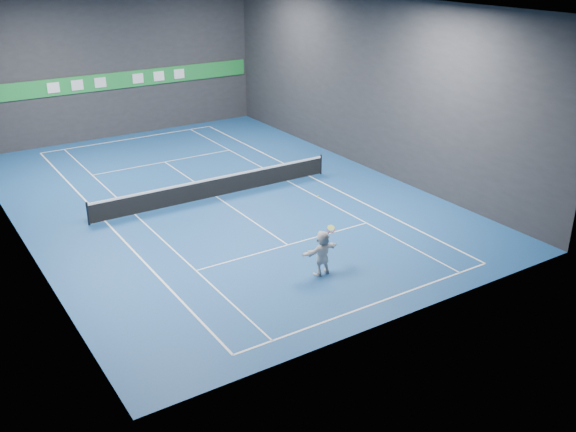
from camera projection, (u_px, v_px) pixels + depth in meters
ground at (217, 197)px, 31.07m from camera, size 26.00×26.00×0.00m
ceiling at (207, 2)px, 27.54m from camera, size 26.00×26.00×0.00m
wall_back at (117, 64)px, 39.35m from camera, size 18.00×0.10×9.00m
wall_front at (407, 190)px, 19.25m from camera, size 18.00×0.10×9.00m
wall_left at (3, 135)px, 24.82m from camera, size 0.10×26.00×9.00m
wall_right at (366, 84)px, 33.79m from camera, size 0.10×26.00×9.00m
baseline_near at (375, 304)px, 21.88m from camera, size 10.98×0.08×0.01m
baseline_far at (130, 139)px, 40.26m from camera, size 10.98×0.08×0.01m
sideline_doubles_left at (105, 221)px, 28.33m from camera, size 0.08×23.78×0.01m
sideline_doubles_right at (310, 176)px, 33.80m from camera, size 0.08×23.78×0.01m
sideline_singles_left at (135, 215)px, 29.02m from camera, size 0.06×23.78×0.01m
sideline_singles_right at (288, 181)px, 33.12m from camera, size 0.06×23.78×0.01m
service_line_near at (288, 245)px, 26.12m from camera, size 8.23×0.06×0.01m
service_line_far at (165, 162)px, 36.02m from camera, size 8.23×0.06×0.01m
center_service_line at (217, 197)px, 31.07m from camera, size 0.06×12.80×0.01m
player at (322, 253)px, 23.52m from camera, size 1.65×0.65×1.73m
tennis_ball at (318, 196)px, 22.49m from camera, size 0.06×0.06×0.06m
tennis_net at (216, 186)px, 30.86m from camera, size 12.50×0.10×1.07m
sponsor_banner at (119, 80)px, 39.70m from camera, size 17.64×0.11×1.00m
tennis_racket at (330, 231)px, 23.45m from camera, size 0.41×0.36×0.59m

